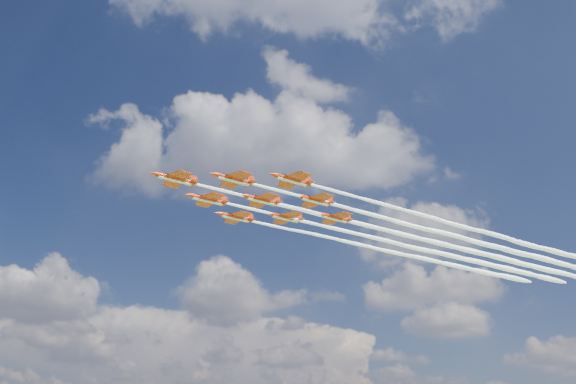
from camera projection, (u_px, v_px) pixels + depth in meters
The scene contains 9 objects.
jet_lead at pixel (385, 230), 143.53m from camera, with size 95.37×76.58×2.57m.
jet_row2_port at pixel (432, 230), 143.73m from camera, with size 95.37×76.58×2.57m.
jet_row2_starb at pixel (398, 244), 153.42m from camera, with size 95.37×76.58×2.57m.
jet_row3_port at pixel (478, 231), 143.93m from camera, with size 95.37×76.58×2.57m.
jet_row3_centre at pixel (442, 244), 153.62m from camera, with size 95.37×76.58×2.57m.
jet_row3_starb at pixel (410, 256), 163.30m from camera, with size 95.37×76.58×2.57m.
jet_row4_port at pixel (485, 244), 153.81m from camera, with size 95.37×76.58×2.57m.
jet_row4_starb at pixel (451, 256), 163.50m from camera, with size 95.37×76.58×2.57m.
jet_tail at pixel (492, 256), 163.70m from camera, with size 95.37×76.58×2.57m.
Camera 1 is at (13.01, -117.00, 39.64)m, focal length 35.00 mm.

